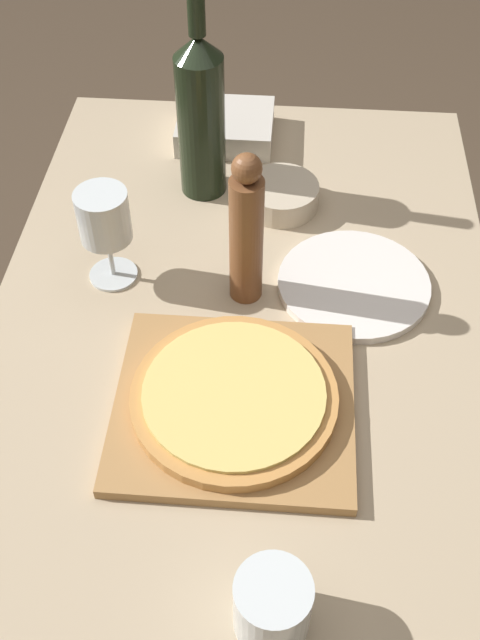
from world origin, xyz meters
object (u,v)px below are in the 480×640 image
Objects in this scene: pizza at (231,396)px; small_bowl at (281,195)px; wine_bottle at (201,115)px; pepper_mill at (248,233)px; wine_glass at (104,220)px.

pizza is 2.15× the size of small_bowl.
wine_bottle is 0.28m from pepper_mill.
wine_bottle is 2.17× the size of wine_glass.
pepper_mill is (0.10, -0.26, -0.03)m from wine_bottle.
pepper_mill reaches higher than pizza.
pizza is 0.25m from pepper_mill.
wine_bottle reaches higher than small_bowl.
wine_bottle is at bearing 164.45° from small_bowl.
wine_bottle is (-0.09, 0.49, 0.12)m from pizza.
wine_bottle is 0.27m from wine_glass.
wine_glass is at bearing -142.86° from small_bowl.
pepper_mill reaches higher than wine_glass.
pizza is at bearing -96.43° from small_bowl.
wine_bottle is at bearing 110.62° from pepper_mill.
pepper_mill is 0.25m from small_bowl.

